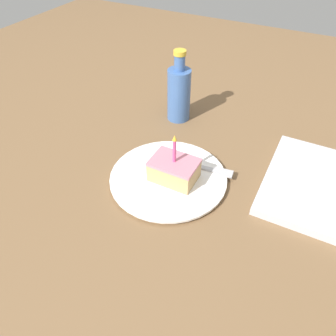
{
  "coord_description": "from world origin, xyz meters",
  "views": [
    {
      "loc": [
        0.51,
        0.27,
        0.55
      ],
      "look_at": [
        0.0,
        0.01,
        0.04
      ],
      "focal_mm": 35.0,
      "sensor_mm": 36.0,
      "label": 1
    }
  ],
  "objects_px": {
    "bottle": "(179,93)",
    "marble_board": "(312,184)",
    "cake_slice": "(174,170)",
    "plate": "(168,178)",
    "fork": "(202,168)"
  },
  "relations": [
    {
      "from": "cake_slice",
      "to": "marble_board",
      "type": "relative_size",
      "value": 0.42
    },
    {
      "from": "marble_board",
      "to": "cake_slice",
      "type": "bearing_deg",
      "value": -65.28
    },
    {
      "from": "bottle",
      "to": "fork",
      "type": "bearing_deg",
      "value": 39.19
    },
    {
      "from": "bottle",
      "to": "cake_slice",
      "type": "bearing_deg",
      "value": 23.84
    },
    {
      "from": "fork",
      "to": "marble_board",
      "type": "relative_size",
      "value": 0.6
    },
    {
      "from": "bottle",
      "to": "marble_board",
      "type": "height_order",
      "value": "bottle"
    },
    {
      "from": "marble_board",
      "to": "bottle",
      "type": "bearing_deg",
      "value": -107.04
    },
    {
      "from": "plate",
      "to": "cake_slice",
      "type": "height_order",
      "value": "cake_slice"
    },
    {
      "from": "fork",
      "to": "plate",
      "type": "bearing_deg",
      "value": -44.08
    },
    {
      "from": "plate",
      "to": "marble_board",
      "type": "relative_size",
      "value": 0.94
    },
    {
      "from": "marble_board",
      "to": "plate",
      "type": "bearing_deg",
      "value": -66.33
    },
    {
      "from": "bottle",
      "to": "marble_board",
      "type": "xyz_separation_m",
      "value": [
        0.13,
        0.41,
        -0.07
      ]
    },
    {
      "from": "plate",
      "to": "bottle",
      "type": "distance_m",
      "value": 0.29
    },
    {
      "from": "fork",
      "to": "marble_board",
      "type": "distance_m",
      "value": 0.26
    },
    {
      "from": "plate",
      "to": "marble_board",
      "type": "bearing_deg",
      "value": 113.67
    }
  ]
}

